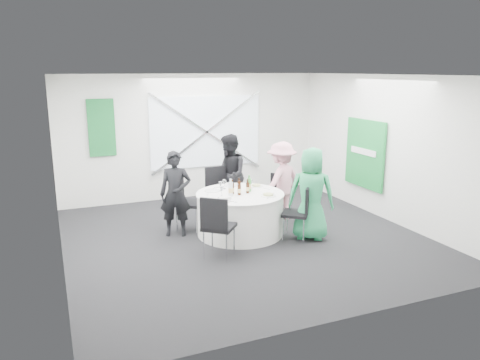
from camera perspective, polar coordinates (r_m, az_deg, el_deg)
name	(u,v)px	position (r m, az deg, el deg)	size (l,w,h in m)	color
floor	(244,237)	(8.31, 0.53, -7.02)	(6.00, 6.00, 0.00)	black
ceiling	(245,75)	(7.79, 0.57, 12.67)	(6.00, 6.00, 0.00)	silver
wall_back	(193,137)	(10.72, -5.74, 5.29)	(6.00, 6.00, 0.00)	white
wall_front	(349,206)	(5.37, 13.14, -3.15)	(6.00, 6.00, 0.00)	white
wall_left	(55,174)	(7.32, -21.61, 0.64)	(6.00, 6.00, 0.00)	white
wall_right	(387,148)	(9.49, 17.51, 3.69)	(6.00, 6.00, 0.00)	white
window_panel	(206,132)	(10.76, -4.15, 5.89)	(2.60, 0.03, 1.60)	silver
window_brace_a	(207,132)	(10.72, -4.08, 5.86)	(0.05, 0.05, 3.16)	silver
window_brace_b	(207,132)	(10.72, -4.08, 5.86)	(0.05, 0.05, 3.16)	silver
green_banner	(102,128)	(10.24, -16.53, 6.12)	(0.55, 0.04, 1.20)	#125D2D
green_sign	(365,154)	(9.95, 14.96, 3.11)	(0.05, 1.20, 1.40)	#178335
banquet_table	(240,214)	(8.36, 0.00, -4.13)	(1.56, 1.56, 0.76)	white
chair_back	(218,188)	(9.28, -2.72, -1.00)	(0.47, 0.48, 1.01)	black
chair_back_left	(185,197)	(8.63, -6.72, -2.11)	(0.66, 0.66, 1.03)	black
chair_back_right	(276,193)	(9.28, 4.39, -1.57)	(0.55, 0.54, 0.87)	black
chair_front_right	(301,209)	(8.09, 7.40, -3.48)	(0.62, 0.61, 0.96)	black
chair_front_left	(217,222)	(7.22, -2.83, -5.19)	(0.65, 0.65, 1.01)	black
person_man_back_left	(176,194)	(8.29, -7.86, -1.68)	(0.55, 0.36, 1.52)	black
person_man_back	(229,175)	(9.36, -1.32, 0.58)	(0.80, 0.44, 1.65)	black
person_woman_pink	(281,181)	(9.09, 5.06, -0.17)	(1.00, 0.46, 1.55)	pink
person_woman_green	(311,194)	(8.13, 8.68, -1.68)	(0.79, 0.51, 1.61)	#2B9D60
plate_back	(232,185)	(8.79, -1.02, -0.64)	(0.27, 0.27, 0.01)	white
plate_back_left	(212,191)	(8.41, -3.42, -1.30)	(0.27, 0.27, 0.01)	white
plate_back_right	(256,186)	(8.72, 2.00, -0.71)	(0.25, 0.25, 0.04)	white
plate_front_right	(268,195)	(8.09, 3.46, -1.85)	(0.27, 0.27, 0.04)	white
plate_front_left	(223,201)	(7.77, -2.11, -2.54)	(0.27, 0.27, 0.01)	white
napkin	(225,198)	(7.78, -1.90, -2.25)	(0.19, 0.13, 0.05)	white
beer_bottle_a	(232,189)	(8.18, -0.94, -1.06)	(0.06, 0.06, 0.25)	#37170A
beer_bottle_b	(239,186)	(8.34, -0.11, -0.79)	(0.06, 0.06, 0.25)	#37170A
beer_bottle_c	(248,188)	(8.24, 0.94, -0.96)	(0.06, 0.06, 0.25)	#37170A
beer_bottle_d	(239,190)	(8.12, -0.08, -1.17)	(0.06, 0.06, 0.25)	#37170A
green_water_bottle	(249,185)	(8.36, 1.12, -0.62)	(0.08, 0.08, 0.29)	green
clear_water_bottle	(231,189)	(8.06, -1.15, -1.12)	(0.08, 0.08, 0.30)	silver
wine_glass_a	(221,184)	(8.39, -2.39, -0.50)	(0.07, 0.07, 0.17)	white
wine_glass_b	(231,182)	(8.56, -1.10, -0.21)	(0.07, 0.07, 0.17)	white
wine_glass_c	(224,182)	(8.53, -1.93, -0.27)	(0.07, 0.07, 0.17)	white
wine_glass_d	(251,182)	(8.54, 1.34, -0.25)	(0.07, 0.07, 0.17)	white
wine_glass_e	(222,189)	(8.04, -2.25, -1.12)	(0.07, 0.07, 0.17)	white
wine_glass_f	(247,182)	(8.55, 0.91, -0.23)	(0.07, 0.07, 0.17)	white
fork_a	(213,189)	(8.55, -3.32, -1.09)	(0.01, 0.15, 0.01)	silver
knife_a	(208,194)	(8.18, -3.98, -1.77)	(0.01, 0.15, 0.01)	silver
fork_b	(234,185)	(8.80, -0.72, -0.65)	(0.01, 0.15, 0.01)	silver
knife_b	(218,187)	(8.66, -2.69, -0.90)	(0.01, 0.15, 0.01)	silver
fork_c	(268,198)	(7.95, 3.42, -2.20)	(0.01, 0.15, 0.01)	silver
knife_c	(273,194)	(8.22, 4.00, -1.69)	(0.01, 0.15, 0.01)	silver
fork_d	(267,189)	(8.57, 3.25, -1.06)	(0.01, 0.15, 0.01)	silver
knife_d	(253,186)	(8.76, 1.65, -0.73)	(0.01, 0.15, 0.01)	silver
fork_e	(214,199)	(7.90, -3.15, -2.31)	(0.01, 0.15, 0.01)	silver
knife_e	(233,202)	(7.71, -0.84, -2.69)	(0.01, 0.15, 0.01)	silver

